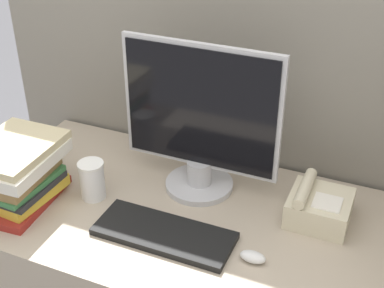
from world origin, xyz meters
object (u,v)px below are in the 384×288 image
(mouse, at_px, (253,257))
(book_stack, at_px, (15,174))
(monitor, at_px, (200,126))
(coffee_cup, at_px, (92,180))
(desk_telephone, at_px, (318,207))
(keyboard, at_px, (164,234))

(mouse, distance_m, book_stack, 0.78)
(monitor, relative_size, mouse, 7.05)
(coffee_cup, relative_size, book_stack, 0.41)
(mouse, distance_m, coffee_cup, 0.57)
(desk_telephone, bearing_deg, coffee_cup, -166.15)
(coffee_cup, distance_m, book_stack, 0.24)
(monitor, distance_m, keyboard, 0.35)
(monitor, bearing_deg, keyboard, -89.74)
(coffee_cup, relative_size, desk_telephone, 0.71)
(mouse, distance_m, desk_telephone, 0.28)
(mouse, height_order, desk_telephone, desk_telephone)
(monitor, height_order, book_stack, monitor)
(monitor, relative_size, book_stack, 1.65)
(mouse, bearing_deg, monitor, 135.03)
(desk_telephone, bearing_deg, monitor, 177.48)
(mouse, bearing_deg, coffee_cup, 171.57)
(book_stack, bearing_deg, monitor, 31.03)
(book_stack, height_order, desk_telephone, book_stack)
(book_stack, bearing_deg, desk_telephone, 17.53)
(mouse, bearing_deg, desk_telephone, 63.89)
(desk_telephone, bearing_deg, keyboard, -146.98)
(coffee_cup, xyz_separation_m, desk_telephone, (0.69, 0.17, -0.02))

